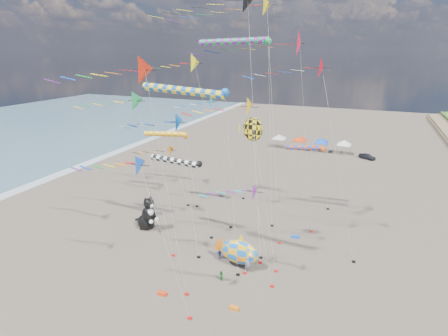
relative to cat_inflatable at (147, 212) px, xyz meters
name	(u,v)px	position (x,y,z in m)	size (l,w,h in m)	color
ground	(178,320)	(11.99, -13.03, -2.44)	(260.00, 260.00, 0.00)	#50463A
delta_kite_0	(164,125)	(5.67, -3.59, 12.63)	(10.35, 2.23, 16.49)	blue
delta_kite_1	(235,0)	(12.80, -1.98, 24.36)	(13.04, 2.88, 28.48)	black
delta_kite_2	(138,168)	(8.64, -12.53, 11.04)	(9.98, 1.91, 14.80)	blue
delta_kite_3	(165,151)	(-2.18, 8.52, 5.87)	(9.11, 1.83, 9.59)	orange
delta_kite_4	(213,104)	(3.29, 14.19, 12.39)	(10.33, 1.76, 16.11)	#15A1B6
delta_kite_5	(242,111)	(13.99, -2.83, 14.53)	(10.37, 2.10, 18.34)	#F1A818
delta_kite_6	(322,70)	(20.48, 2.20, 18.17)	(12.54, 2.39, 22.09)	red
delta_kite_7	(136,104)	(2.89, -4.40, 14.83)	(10.77, 2.29, 18.72)	green
delta_kite_8	(298,45)	(16.95, 7.31, 20.64)	(15.99, 3.33, 24.97)	red
delta_kite_9	(194,65)	(5.25, 4.48, 18.39)	(12.76, 2.57, 22.38)	yellow
delta_kite_10	(247,193)	(15.52, -5.46, 7.32)	(7.54, 1.80, 11.00)	purple
delta_kite_11	(134,72)	(6.93, -9.79, 18.32)	(13.33, 2.51, 22.32)	red
delta_kite_12	(253,7)	(12.86, 3.03, 24.32)	(14.64, 2.76, 28.42)	yellow
windsock_0	(168,135)	(-1.62, 8.72, 8.35)	(8.49, 0.78, 11.23)	orange
windsock_1	(178,162)	(4.45, 0.97, 7.17)	(8.24, 0.81, 10.06)	black
windsock_2	(237,42)	(9.69, 6.99, 20.97)	(10.29, 0.84, 23.93)	#1A924C
windsock_3	(307,148)	(17.61, 15.32, 6.60)	(6.94, 0.69, 9.45)	#CD440E
windsock_4	(187,92)	(9.21, -4.98, 16.38)	(10.31, 0.81, 19.30)	blue
angelfish_kite	(251,130)	(13.69, 0.98, 11.83)	(3.74, 3.02, 15.71)	yellow
cat_inflatable	(147,212)	(0.00, 0.00, 0.00)	(3.62, 1.81, 4.88)	black
fish_inflatable	(239,252)	(14.11, -3.45, -0.58)	(5.66, 2.22, 4.01)	blue
person_adult	(248,265)	(15.36, -4.08, -1.49)	(0.69, 0.45, 1.90)	gray
child_green	(221,276)	(13.33, -6.56, -1.84)	(0.58, 0.45, 1.20)	#278B39
child_blue	(220,254)	(11.57, -2.85, -1.86)	(0.68, 0.28, 1.16)	#29399B
kite_bag_0	(162,293)	(8.89, -10.68, -2.29)	(0.90, 0.44, 0.30)	red
kite_bag_1	(234,308)	(16.05, -9.90, -2.29)	(0.90, 0.44, 0.30)	orange
kite_bag_2	(295,237)	(18.56, 5.12, -2.29)	(0.90, 0.44, 0.30)	blue
tent_row	(311,138)	(13.49, 46.97, 0.71)	(19.20, 4.20, 3.80)	silver
parked_car	(367,156)	(26.15, 44.97, -1.82)	(1.46, 3.63, 1.24)	#26262D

